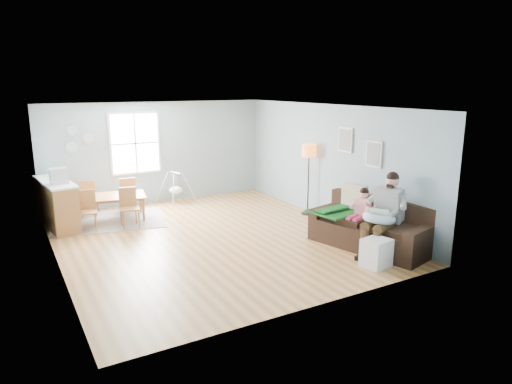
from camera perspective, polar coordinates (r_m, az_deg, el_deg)
room at (r=9.16m, az=-5.75°, el=8.75°), size 8.40×9.40×3.90m
window at (r=12.30m, az=-14.88°, el=5.91°), size 1.32×0.08×1.62m
pictures at (r=9.97m, az=12.76°, el=5.56°), size 0.05×1.34×0.74m
wall_plates at (r=12.01m, az=-21.44°, el=6.13°), size 0.67×0.02×0.66m
sofa at (r=9.29m, az=14.27°, el=-4.68°), size 1.53×2.49×0.94m
green_throw at (r=9.56m, az=10.15°, el=-2.34°), size 1.17×1.00×0.04m
beige_pillow at (r=9.67m, az=12.17°, el=-0.69°), size 0.27×0.57×0.55m
father at (r=8.88m, az=15.76°, el=-2.33°), size 1.17×0.75×1.54m
nursing_pillow at (r=8.75m, az=15.12°, el=-3.14°), size 0.71×0.69×0.25m
infant at (r=8.74m, az=14.90°, el=-2.45°), size 0.32×0.42×0.16m
toddler at (r=9.21m, az=12.97°, el=-1.82°), size 0.61×0.42×0.91m
floor_lamp at (r=11.11m, az=6.64°, el=4.44°), size 0.35×0.35×1.74m
storage_cube at (r=8.34m, az=14.76°, el=-7.39°), size 0.51×0.47×0.50m
rug at (r=11.34m, az=-17.80°, el=-3.39°), size 2.82×2.36×0.01m
dining_table at (r=11.26m, az=-17.90°, el=-1.97°), size 1.83×1.23×0.59m
chair_sw at (r=10.63m, az=-20.38°, el=-1.89°), size 0.48×0.48×0.89m
chair_se at (r=10.61m, az=-15.62°, el=-1.57°), size 0.43×0.43×0.89m
chair_nw at (r=11.83m, az=-20.18°, el=-0.42°), size 0.50×0.50×0.88m
chair_ne at (r=11.81m, az=-15.77°, el=-0.08°), size 0.43×0.43×0.90m
counter at (r=11.17m, az=-23.64°, el=-1.31°), size 0.77×1.94×1.06m
monitor at (r=10.68m, az=-23.46°, el=1.88°), size 0.38×0.36×0.33m
baby_swing at (r=12.44m, az=-9.99°, el=0.31°), size 1.04×1.05×0.86m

